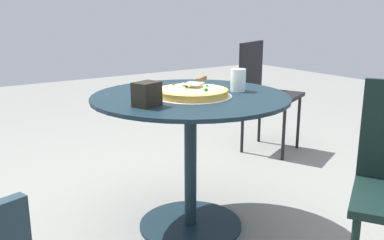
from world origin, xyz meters
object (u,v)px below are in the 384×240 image
at_px(patio_table, 190,132).
at_px(patio_chair_corner, 264,87).
at_px(pizza_server, 198,81).
at_px(drinking_cup, 238,80).
at_px(pizza_on_tray, 192,93).
at_px(napkin_dispenser, 147,94).

height_order(patio_table, patio_chair_corner, patio_chair_corner).
xyz_separation_m(pizza_server, drinking_cup, (0.07, 0.20, -0.00)).
height_order(patio_table, pizza_on_tray, pizza_on_tray).
relative_size(patio_table, pizza_on_tray, 2.53).
distance_m(pizza_server, napkin_dispenser, 0.37).
distance_m(pizza_on_tray, patio_chair_corner, 1.46).
bearing_deg(drinking_cup, napkin_dispenser, -84.29).
bearing_deg(napkin_dispenser, pizza_server, 0.36).
bearing_deg(pizza_on_tray, pizza_server, 128.62).
distance_m(pizza_on_tray, napkin_dispenser, 0.29).
xyz_separation_m(patio_table, napkin_dispenser, (0.10, -0.29, 0.24)).
relative_size(pizza_on_tray, napkin_dispenser, 3.51).
bearing_deg(patio_chair_corner, pizza_server, -57.57).
xyz_separation_m(pizza_server, napkin_dispenser, (0.12, -0.35, -0.01)).
xyz_separation_m(pizza_on_tray, pizza_server, (-0.06, 0.07, 0.04)).
height_order(pizza_on_tray, pizza_server, pizza_server).
bearing_deg(pizza_on_tray, patio_chair_corner, 122.82).
relative_size(napkin_dispenser, patio_chair_corner, 0.13).
bearing_deg(napkin_dispenser, drinking_cup, -13.45).
bearing_deg(drinking_cup, pizza_server, -108.92).
height_order(pizza_on_tray, napkin_dispenser, napkin_dispenser).
bearing_deg(drinking_cup, pizza_on_tray, -92.32).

